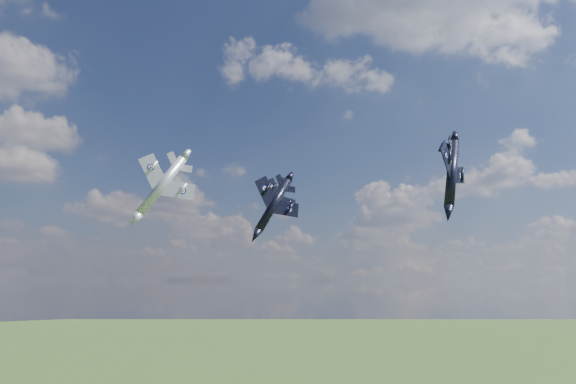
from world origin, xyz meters
TOP-DOWN VIEW (x-y plane):
  - jet_lead_navy at (0.22, 4.56)m, footprint 9.57×12.91m
  - jet_right_navy at (15.65, -14.66)m, footprint 13.89×16.08m
  - jet_high_navy at (19.49, 30.86)m, footprint 9.22×12.99m
  - jet_left_silver at (-13.93, 11.33)m, footprint 13.38×15.85m

SIDE VIEW (x-z plane):
  - jet_lead_navy at x=0.22m, z-range 75.27..82.25m
  - jet_left_silver at x=-13.93m, z-range 77.14..84.96m
  - jet_right_navy at x=15.65m, z-range 79.16..85.10m
  - jet_high_navy at x=19.49m, z-range 80.52..88.11m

